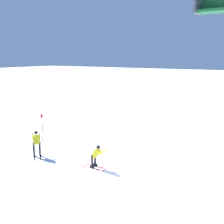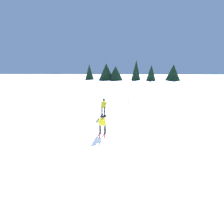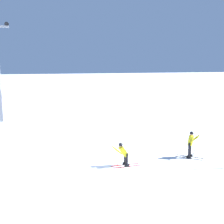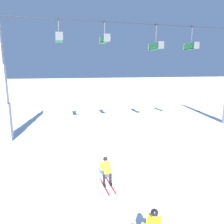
{
  "view_description": "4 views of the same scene",
  "coord_description": "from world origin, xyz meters",
  "views": [
    {
      "loc": [
        13.05,
        8.92,
        6.93
      ],
      "look_at": [
        -0.85,
        0.12,
        3.68
      ],
      "focal_mm": 46.07,
      "sensor_mm": 36.0,
      "label": 1
    },
    {
      "loc": [
        -2.23,
        10.47,
        4.62
      ],
      "look_at": [
        -1.54,
        -0.01,
        1.93
      ],
      "focal_mm": 27.34,
      "sensor_mm": 36.0,
      "label": 2
    },
    {
      "loc": [
        -17.04,
        3.77,
        6.35
      ],
      "look_at": [
        -1.64,
        -0.1,
        3.55
      ],
      "focal_mm": 46.66,
      "sensor_mm": 36.0,
      "label": 3
    },
    {
      "loc": [
        -3.12,
        -11.12,
        6.09
      ],
      "look_at": [
        -0.1,
        0.42,
        3.64
      ],
      "focal_mm": 33.96,
      "sensor_mm": 36.0,
      "label": 4
    }
  ],
  "objects": [
    {
      "name": "ground_plane",
      "position": [
        0.0,
        0.0,
        0.0
      ],
      "size": [
        260.0,
        260.0,
        0.0
      ],
      "primitive_type": "plane",
      "color": "white"
    },
    {
      "name": "skier_carving_main",
      "position": [
        -0.78,
        -1.01,
        0.87
      ],
      "size": [
        0.73,
        1.8,
        1.65
      ],
      "color": "red",
      "rests_on": "ground_plane"
    },
    {
      "name": "skier_distant_uphill",
      "position": [
        -0.34,
        -5.79,
        1.06
      ],
      "size": [
        1.51,
        1.65,
        1.83
      ],
      "color": "black",
      "rests_on": "ground_plane"
    }
  ]
}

